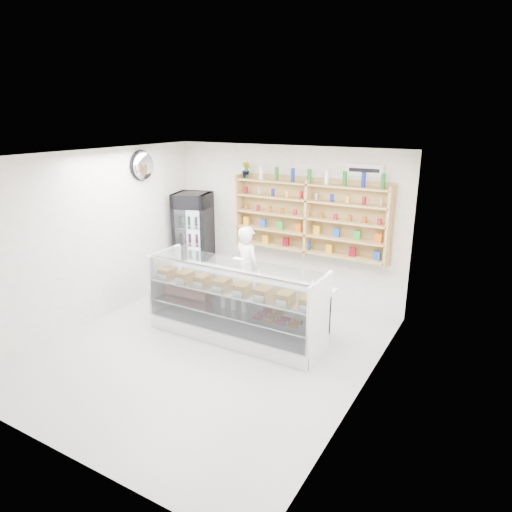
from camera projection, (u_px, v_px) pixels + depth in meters
The scene contains 8 objects.
room at pixel (206, 259), 6.29m from camera, with size 5.00×5.00×5.00m.
display_counter at pixel (236, 316), 7.02m from camera, with size 2.78×0.83×1.21m.
shop_worker at pixel (247, 270), 7.82m from camera, with size 0.56×0.37×1.53m, color white.
drinks_cooler at pixel (194, 239), 9.08m from camera, with size 0.82×0.80×1.86m.
wall_shelving at pixel (308, 218), 7.93m from camera, with size 2.84×0.28×1.33m.
potted_plant at pixel (246, 170), 8.30m from camera, with size 0.17×0.13×0.30m, color #1E6626.
security_mirror at pixel (144, 166), 8.00m from camera, with size 0.15×0.50×0.50m, color silver.
wall_sign at pixel (364, 170), 7.36m from camera, with size 0.62×0.03×0.20m, color white.
Camera 1 is at (3.59, -4.85, 3.31)m, focal length 32.00 mm.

